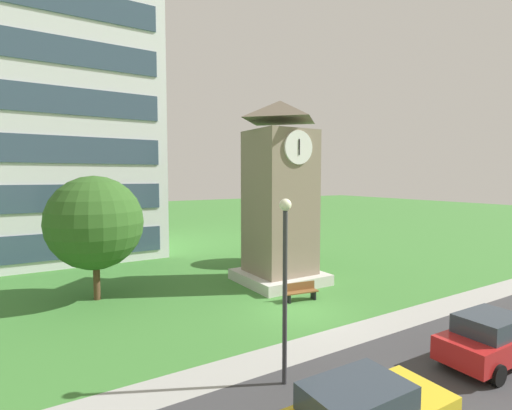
% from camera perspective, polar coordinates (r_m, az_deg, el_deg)
% --- Properties ---
extents(ground_plane, '(160.00, 160.00, 0.00)m').
position_cam_1_polar(ground_plane, '(18.43, 6.45, -15.47)').
color(ground_plane, '#3D7A33').
extents(street_asphalt, '(120.00, 7.20, 0.01)m').
position_cam_1_polar(street_asphalt, '(13.79, 27.98, -23.03)').
color(street_asphalt, '#38383A').
rests_on(street_asphalt, ground).
extents(kerb_strip, '(120.00, 1.60, 0.01)m').
position_cam_1_polar(kerb_strip, '(16.22, 13.74, -18.39)').
color(kerb_strip, '#9E9E99').
rests_on(kerb_strip, ground).
extents(office_building, '(18.35, 11.65, 19.20)m').
position_cam_1_polar(office_building, '(34.11, -31.37, 9.35)').
color(office_building, silver).
rests_on(office_building, ground).
extents(clock_tower, '(4.50, 4.50, 10.56)m').
position_cam_1_polar(clock_tower, '(22.20, 3.60, 0.41)').
color(clock_tower, gray).
rests_on(clock_tower, ground).
extents(park_bench, '(1.85, 0.76, 0.88)m').
position_cam_1_polar(park_bench, '(19.74, 6.65, -12.71)').
color(park_bench, brown).
rests_on(park_bench, ground).
extents(street_lamp, '(0.36, 0.36, 5.58)m').
position_cam_1_polar(street_lamp, '(11.39, 4.36, -9.63)').
color(street_lamp, '#333338').
rests_on(street_lamp, ground).
extents(tree_near_tower, '(4.70, 4.70, 6.27)m').
position_cam_1_polar(tree_near_tower, '(20.66, -22.98, -2.47)').
color(tree_near_tower, '#513823').
rests_on(tree_near_tower, ground).
extents(tree_streetside, '(3.70, 3.70, 5.33)m').
position_cam_1_polar(tree_streetside, '(27.43, 4.26, -1.48)').
color(tree_streetside, '#513823').
rests_on(tree_streetside, ground).
extents(parked_car_red, '(4.14, 1.95, 1.69)m').
position_cam_1_polar(parked_car_red, '(15.50, 31.81, -16.62)').
color(parked_car_red, red).
rests_on(parked_car_red, ground).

